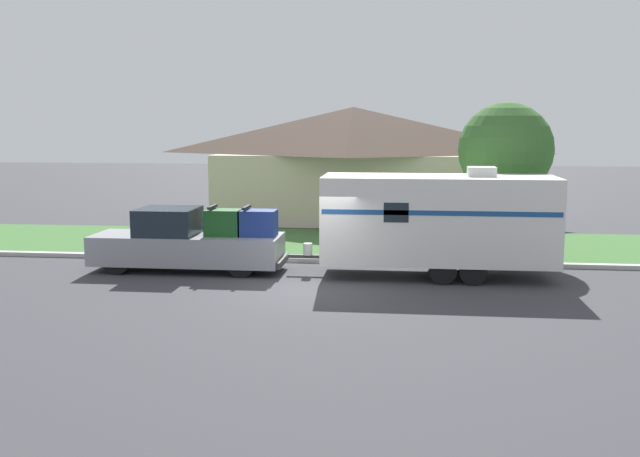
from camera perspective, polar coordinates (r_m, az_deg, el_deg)
The scene contains 8 objects.
ground_plane at distance 19.97m, azimuth -0.85°, elevation -4.80°, with size 120.00×120.00×0.00m, color #38383D.
curb_strip at distance 23.60m, azimuth 0.32°, elevation -2.56°, with size 80.00×0.30×0.14m.
lawn_strip at distance 27.18m, azimuth 1.16°, elevation -1.22°, with size 80.00×7.00×0.03m.
house_across_street at distance 34.12m, azimuth 2.67°, elevation 5.39°, with size 13.38×7.10×5.33m.
pickup_truck at distance 22.52m, azimuth -10.40°, elevation -1.07°, with size 5.98×1.90×2.06m.
travel_trailer at distance 21.46m, azimuth 9.43°, elevation 0.74°, with size 7.93×2.40×3.30m.
mailbox at distance 25.68m, azimuth -12.30°, elevation 0.17°, with size 0.48×0.20×1.25m.
tree_in_yard at distance 25.09m, azimuth 14.63°, elevation 6.10°, with size 3.20×3.20×5.28m.
Camera 1 is at (2.51, -19.28, 4.56)m, focal length 40.00 mm.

